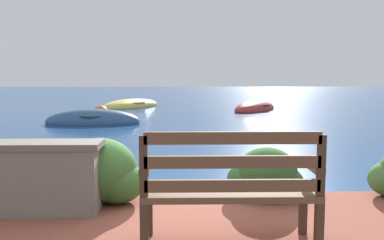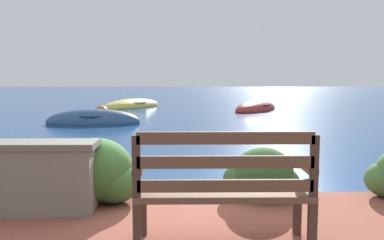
% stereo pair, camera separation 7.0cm
% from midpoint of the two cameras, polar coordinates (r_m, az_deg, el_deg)
% --- Properties ---
extents(ground_plane, '(80.00, 80.00, 0.00)m').
position_cam_midpoint_polar(ground_plane, '(4.95, -3.79, -12.06)').
color(ground_plane, navy).
extents(park_bench, '(1.36, 0.48, 0.93)m').
position_cam_midpoint_polar(park_bench, '(3.31, 4.49, -8.80)').
color(park_bench, '#433123').
rests_on(park_bench, patio_terrace).
extents(stone_wall, '(1.64, 0.39, 0.69)m').
position_cam_midpoint_polar(stone_wall, '(4.46, -22.80, -7.04)').
color(stone_wall, slate).
rests_on(stone_wall, patio_terrace).
extents(hedge_clump_left, '(0.99, 0.71, 0.67)m').
position_cam_midpoint_polar(hedge_clump_left, '(4.59, -12.82, -7.06)').
color(hedge_clump_left, '#38662D').
rests_on(hedge_clump_left, patio_terrace).
extents(hedge_clump_centre, '(0.81, 0.59, 0.55)m').
position_cam_midpoint_polar(hedge_clump_centre, '(4.67, 9.38, -7.41)').
color(hedge_clump_centre, '#2D5628').
rests_on(hedge_clump_centre, patio_terrace).
extents(rowboat_nearest, '(2.86, 1.14, 0.80)m').
position_cam_midpoint_polar(rowboat_nearest, '(13.18, -13.25, -0.25)').
color(rowboat_nearest, '#2D517A').
rests_on(rowboat_nearest, ground_plane).
extents(rowboat_mid, '(2.55, 3.03, 0.72)m').
position_cam_midpoint_polar(rowboat_mid, '(17.47, 8.27, 1.46)').
color(rowboat_mid, '#9E2D28').
rests_on(rowboat_mid, ground_plane).
extents(rowboat_far, '(2.95, 3.42, 0.66)m').
position_cam_midpoint_polar(rowboat_far, '(19.04, -8.26, 1.85)').
color(rowboat_far, '#DBC64C').
rests_on(rowboat_far, ground_plane).
extents(mooring_buoy, '(0.59, 0.59, 0.53)m').
position_cam_midpoint_polar(mooring_buoy, '(15.73, -12.18, 0.94)').
color(mooring_buoy, orange).
rests_on(mooring_buoy, ground_plane).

